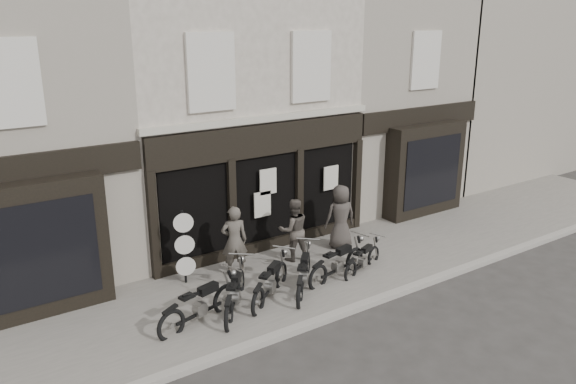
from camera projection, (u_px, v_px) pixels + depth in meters
ground_plane at (326, 290)px, 14.53m from camera, size 90.00×90.00×0.00m
pavement at (306, 275)px, 15.22m from camera, size 30.00×4.20×0.12m
kerb at (358, 307)px, 13.52m from camera, size 30.00×0.25×0.13m
central_building at (215, 105)px, 18.04m from camera, size 7.30×6.22×8.34m
neighbour_right at (365, 92)px, 21.41m from camera, size 5.60×6.73×8.34m
filler_right at (497, 79)px, 25.85m from camera, size 11.00×6.00×8.20m
motorcycle_0 at (200, 308)px, 12.69m from camera, size 2.28×0.94×1.12m
motorcycle_1 at (235, 296)px, 13.25m from camera, size 1.68×1.95×1.11m
motorcycle_2 at (270, 285)px, 13.83m from camera, size 1.94×1.55×1.08m
motorcycle_3 at (304, 277)px, 14.23m from camera, size 1.76×1.88×1.11m
motorcycle_4 at (338, 266)px, 14.92m from camera, size 2.24×0.82×1.08m
motorcycle_5 at (363, 261)px, 15.35m from camera, size 1.80×0.88×0.90m
man_left at (234, 241)px, 14.88m from camera, size 0.81×0.67×1.92m
man_centre at (294, 230)px, 15.81m from camera, size 1.03×0.90×1.82m
man_right at (340, 217)px, 16.69m from camera, size 1.06×0.81×1.93m
advert_sign_post at (185, 251)px, 14.37m from camera, size 0.50×0.33×2.11m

